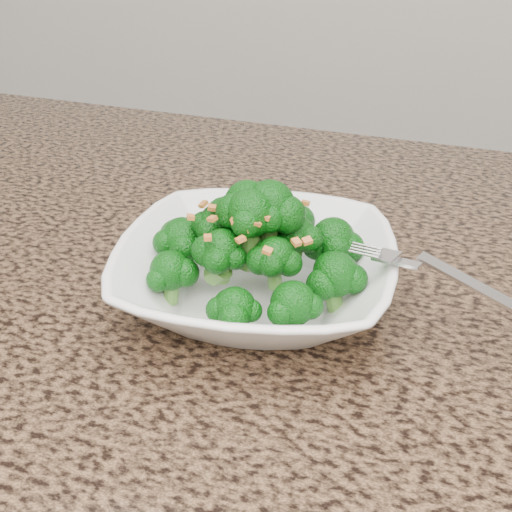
% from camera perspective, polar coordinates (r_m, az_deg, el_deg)
% --- Properties ---
extents(granite_counter, '(1.64, 1.04, 0.03)m').
position_cam_1_polar(granite_counter, '(0.61, -2.93, -5.47)').
color(granite_counter, brown).
rests_on(granite_counter, cabinet).
extents(bowl, '(0.29, 0.29, 0.06)m').
position_cam_1_polar(bowl, '(0.59, 0.00, -1.61)').
color(bowl, white).
rests_on(bowl, granite_counter).
extents(broccoli_pile, '(0.22, 0.22, 0.08)m').
position_cam_1_polar(broccoli_pile, '(0.55, 0.00, 4.51)').
color(broccoli_pile, '#09500A').
rests_on(broccoli_pile, bowl).
extents(garlic_topping, '(0.13, 0.13, 0.01)m').
position_cam_1_polar(garlic_topping, '(0.54, 0.00, 8.47)').
color(garlic_topping, orange).
rests_on(garlic_topping, broccoli_pile).
extents(fork, '(0.18, 0.08, 0.01)m').
position_cam_1_polar(fork, '(0.54, 13.73, -0.76)').
color(fork, silver).
rests_on(fork, bowl).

